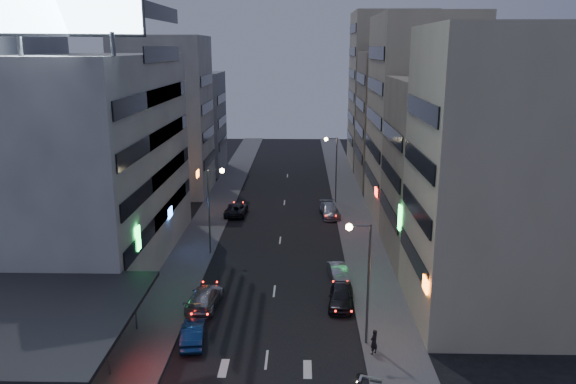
{
  "coord_description": "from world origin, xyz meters",
  "views": [
    {
      "loc": [
        2.06,
        -26.64,
        18.51
      ],
      "look_at": [
        0.92,
        20.61,
        6.35
      ],
      "focal_mm": 35.0,
      "sensor_mm": 36.0,
      "label": 1
    }
  ],
  "objects_px": {
    "parked_car_right_near": "(341,296)",
    "parked_car_right_mid": "(338,273)",
    "road_car_silver": "(204,298)",
    "scooter_black_b": "(393,383)",
    "person": "(374,342)",
    "parked_car_right_far": "(330,211)",
    "road_car_blue": "(193,333)",
    "scooter_silver_b": "(383,370)",
    "parked_car_left": "(236,209)"
  },
  "relations": [
    {
      "from": "road_car_silver",
      "to": "scooter_black_b",
      "type": "xyz_separation_m",
      "value": [
        12.14,
        -10.59,
        0.0
      ]
    },
    {
      "from": "parked_car_left",
      "to": "scooter_silver_b",
      "type": "height_order",
      "value": "parked_car_left"
    },
    {
      "from": "parked_car_right_mid",
      "to": "parked_car_right_near",
      "type": "bearing_deg",
      "value": -98.66
    },
    {
      "from": "parked_car_right_far",
      "to": "person",
      "type": "height_order",
      "value": "person"
    },
    {
      "from": "parked_car_left",
      "to": "road_car_silver",
      "type": "distance_m",
      "value": 23.49
    },
    {
      "from": "parked_car_right_far",
      "to": "road_car_blue",
      "type": "distance_m",
      "value": 30.06
    },
    {
      "from": "parked_car_right_near",
      "to": "parked_car_right_mid",
      "type": "xyz_separation_m",
      "value": [
        0.12,
        4.72,
        -0.11
      ]
    },
    {
      "from": "scooter_black_b",
      "to": "road_car_blue",
      "type": "bearing_deg",
      "value": 71.56
    },
    {
      "from": "parked_car_right_far",
      "to": "scooter_black_b",
      "type": "bearing_deg",
      "value": -93.17
    },
    {
      "from": "person",
      "to": "road_car_silver",
      "type": "bearing_deg",
      "value": -73.26
    },
    {
      "from": "parked_car_right_near",
      "to": "parked_car_right_mid",
      "type": "height_order",
      "value": "parked_car_right_near"
    },
    {
      "from": "parked_car_right_mid",
      "to": "road_car_silver",
      "type": "distance_m",
      "value": 11.4
    },
    {
      "from": "parked_car_right_near",
      "to": "parked_car_left",
      "type": "bearing_deg",
      "value": 119.97
    },
    {
      "from": "parked_car_right_far",
      "to": "road_car_silver",
      "type": "distance_m",
      "value": 25.32
    },
    {
      "from": "scooter_silver_b",
      "to": "scooter_black_b",
      "type": "bearing_deg",
      "value": -148.78
    },
    {
      "from": "parked_car_right_mid",
      "to": "road_car_blue",
      "type": "xyz_separation_m",
      "value": [
        -10.02,
        -10.32,
        0.02
      ]
    },
    {
      "from": "road_car_silver",
      "to": "person",
      "type": "xyz_separation_m",
      "value": [
        11.61,
        -6.47,
        0.18
      ]
    },
    {
      "from": "scooter_black_b",
      "to": "scooter_silver_b",
      "type": "relative_size",
      "value": 1.08
    },
    {
      "from": "road_car_blue",
      "to": "scooter_black_b",
      "type": "xyz_separation_m",
      "value": [
        12.0,
        -5.43,
        0.08
      ]
    },
    {
      "from": "parked_car_right_near",
      "to": "road_car_silver",
      "type": "distance_m",
      "value": 10.05
    },
    {
      "from": "parked_car_right_far",
      "to": "scooter_black_b",
      "type": "xyz_separation_m",
      "value": [
        1.84,
        -33.72,
        0.04
      ]
    },
    {
      "from": "road_car_blue",
      "to": "parked_car_left",
      "type": "bearing_deg",
      "value": -95.36
    },
    {
      "from": "parked_car_right_mid",
      "to": "person",
      "type": "distance_m",
      "value": 11.72
    },
    {
      "from": "scooter_black_b",
      "to": "scooter_silver_b",
      "type": "height_order",
      "value": "scooter_black_b"
    },
    {
      "from": "person",
      "to": "scooter_black_b",
      "type": "bearing_deg",
      "value": 53.33
    },
    {
      "from": "parked_car_left",
      "to": "parked_car_right_near",
      "type": "bearing_deg",
      "value": 116.27
    },
    {
      "from": "parked_car_right_far",
      "to": "scooter_black_b",
      "type": "height_order",
      "value": "parked_car_right_far"
    },
    {
      "from": "person",
      "to": "scooter_silver_b",
      "type": "bearing_deg",
      "value": 50.02
    },
    {
      "from": "parked_car_right_mid",
      "to": "scooter_black_b",
      "type": "height_order",
      "value": "scooter_black_b"
    },
    {
      "from": "road_car_silver",
      "to": "scooter_black_b",
      "type": "relative_size",
      "value": 2.5
    },
    {
      "from": "parked_car_right_mid",
      "to": "road_car_blue",
      "type": "height_order",
      "value": "road_car_blue"
    },
    {
      "from": "parked_car_right_near",
      "to": "person",
      "type": "xyz_separation_m",
      "value": [
        1.56,
        -6.91,
        0.18
      ]
    },
    {
      "from": "parked_car_right_near",
      "to": "parked_car_left",
      "type": "xyz_separation_m",
      "value": [
        -10.38,
        23.05,
        -0.06
      ]
    },
    {
      "from": "parked_car_right_near",
      "to": "scooter_silver_b",
      "type": "relative_size",
      "value": 2.31
    },
    {
      "from": "road_car_silver",
      "to": "scooter_silver_b",
      "type": "xyz_separation_m",
      "value": [
        11.8,
        -9.18,
        -0.04
      ]
    },
    {
      "from": "parked_car_right_near",
      "to": "person",
      "type": "distance_m",
      "value": 7.09
    },
    {
      "from": "person",
      "to": "scooter_black_b",
      "type": "relative_size",
      "value": 0.79
    },
    {
      "from": "road_car_blue",
      "to": "person",
      "type": "relative_size",
      "value": 2.49
    },
    {
      "from": "road_car_blue",
      "to": "scooter_black_b",
      "type": "relative_size",
      "value": 1.96
    },
    {
      "from": "road_car_blue",
      "to": "scooter_silver_b",
      "type": "xyz_separation_m",
      "value": [
        11.66,
        -4.02,
        0.04
      ]
    },
    {
      "from": "parked_car_left",
      "to": "road_car_blue",
      "type": "relative_size",
      "value": 1.22
    },
    {
      "from": "parked_car_left",
      "to": "road_car_blue",
      "type": "height_order",
      "value": "parked_car_left"
    },
    {
      "from": "parked_car_right_near",
      "to": "road_car_blue",
      "type": "bearing_deg",
      "value": -144.77
    },
    {
      "from": "road_car_blue",
      "to": "parked_car_right_near",
      "type": "bearing_deg",
      "value": -156.83
    },
    {
      "from": "parked_car_right_far",
      "to": "road_car_blue",
      "type": "xyz_separation_m",
      "value": [
        -10.16,
        -28.29,
        -0.05
      ]
    },
    {
      "from": "scooter_black_b",
      "to": "scooter_silver_b",
      "type": "distance_m",
      "value": 1.45
    },
    {
      "from": "scooter_silver_b",
      "to": "parked_car_right_near",
      "type": "bearing_deg",
      "value": 27.94
    },
    {
      "from": "road_car_blue",
      "to": "scooter_black_b",
      "type": "distance_m",
      "value": 13.17
    },
    {
      "from": "road_car_silver",
      "to": "person",
      "type": "bearing_deg",
      "value": 155.28
    },
    {
      "from": "parked_car_left",
      "to": "person",
      "type": "height_order",
      "value": "person"
    }
  ]
}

